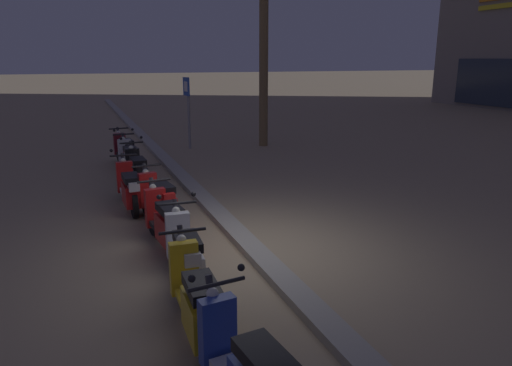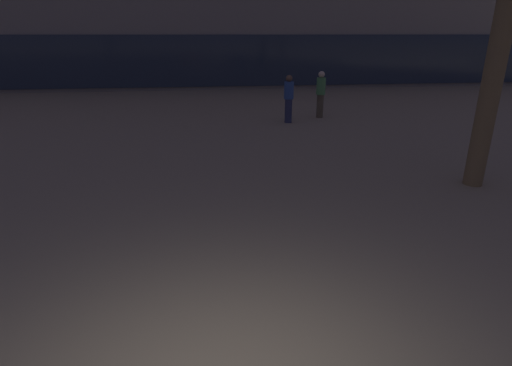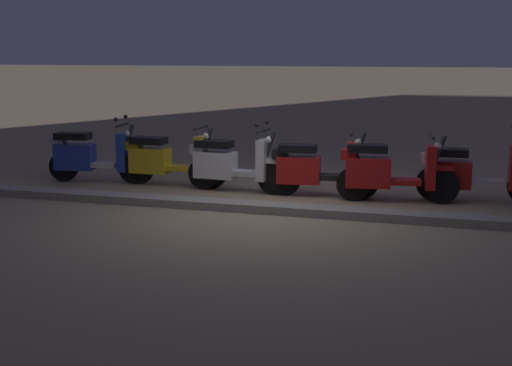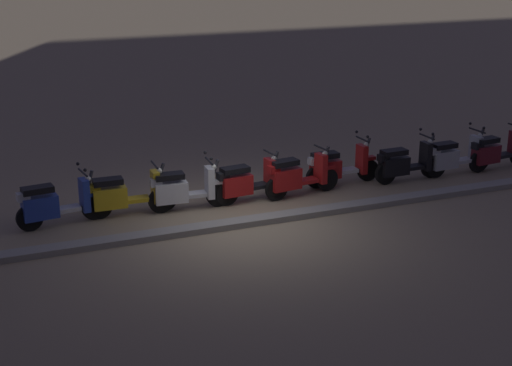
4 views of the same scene
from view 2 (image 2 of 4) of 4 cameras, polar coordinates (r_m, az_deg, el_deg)
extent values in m
cube|color=#283342|center=(24.06, -0.74, 16.78)|extent=(41.81, 0.12, 2.80)
cylinder|color=olive|center=(9.46, 30.45, 13.35)|extent=(0.39, 0.39, 4.70)
cylinder|color=#2D3351|center=(14.94, 4.56, 10.06)|extent=(0.26, 0.26, 0.85)
cylinder|color=#2D4C8C|center=(14.82, 4.64, 12.84)|extent=(0.34, 0.34, 0.60)
sphere|color=brown|center=(14.78, 4.69, 14.44)|extent=(0.23, 0.23, 0.23)
cylinder|color=brown|center=(16.03, 8.96, 10.63)|extent=(0.26, 0.26, 0.88)
cylinder|color=#4C8C4C|center=(15.93, 9.11, 13.28)|extent=(0.34, 0.34, 0.62)
sphere|color=beige|center=(15.89, 9.20, 14.82)|extent=(0.24, 0.24, 0.24)
camera|label=1|loc=(6.71, 83.68, 1.79)|focal=33.22mm
camera|label=3|loc=(11.88, -20.02, 15.24)|focal=47.65mm
camera|label=4|loc=(16.73, 12.67, 28.51)|focal=53.85mm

